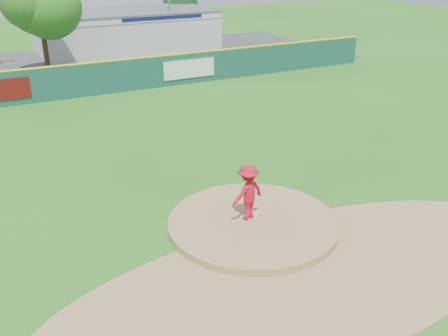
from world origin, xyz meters
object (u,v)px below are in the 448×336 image
pitcher (248,192)px  pool_building_grp (126,30)px  van (121,71)px  deciduous_tree (39,8)px

pitcher → pool_building_grp: pool_building_grp is taller
van → pool_building_grp: size_ratio=0.28×
deciduous_tree → van: bearing=-43.9°
van → pool_building_grp: bearing=-10.5°
pitcher → van: pitcher is taller
pitcher → van: size_ratio=0.44×
pool_building_grp → deciduous_tree: (-8.00, -6.99, 2.89)m
pitcher → deciduous_tree: size_ratio=0.25×
pool_building_grp → deciduous_tree: deciduous_tree is taller
van → pool_building_grp: pool_building_grp is taller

